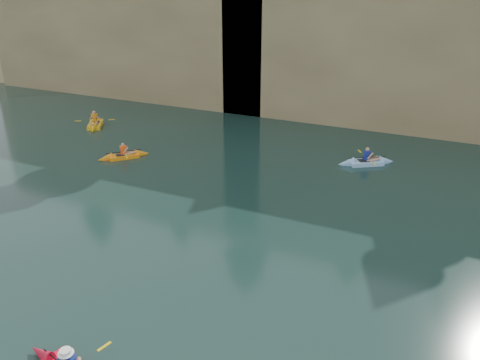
% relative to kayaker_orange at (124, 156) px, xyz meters
% --- Properties ---
extents(ground, '(160.00, 160.00, 0.00)m').
position_rel_kayaker_orange_xyz_m(ground, '(10.77, -10.50, -0.14)').
color(ground, black).
rests_on(ground, ground).
extents(cliff, '(70.00, 16.00, 12.00)m').
position_rel_kayaker_orange_xyz_m(cliff, '(10.77, 19.50, 5.86)').
color(cliff, tan).
rests_on(cliff, ground).
extents(cliff_slab_west, '(26.00, 2.40, 10.56)m').
position_rel_kayaker_orange_xyz_m(cliff_slab_west, '(-9.23, 12.10, 5.14)').
color(cliff_slab_west, '#948459').
rests_on(cliff_slab_west, ground).
extents(cliff_slab_center, '(24.00, 2.40, 11.40)m').
position_rel_kayaker_orange_xyz_m(cliff_slab_center, '(12.77, 12.10, 5.56)').
color(cliff_slab_center, '#948459').
rests_on(cliff_slab_center, ground).
extents(sea_cave_west, '(4.50, 1.00, 4.00)m').
position_rel_kayaker_orange_xyz_m(sea_cave_west, '(-7.23, 11.45, 1.86)').
color(sea_cave_west, black).
rests_on(sea_cave_west, ground).
extents(sea_cave_center, '(3.50, 1.00, 3.20)m').
position_rel_kayaker_orange_xyz_m(sea_cave_center, '(6.77, 11.45, 1.46)').
color(sea_cave_center, black).
rests_on(sea_cave_center, ground).
extents(kayaker_orange, '(2.42, 2.58, 1.09)m').
position_rel_kayaker_orange_xyz_m(kayaker_orange, '(0.00, 0.00, 0.00)').
color(kayaker_orange, orange).
rests_on(kayaker_orange, ground).
extents(kayaker_yellow, '(2.47, 3.20, 1.35)m').
position_rel_kayaker_orange_xyz_m(kayaker_yellow, '(-5.53, 4.08, 0.03)').
color(kayaker_yellow, '#F0AF14').
rests_on(kayaker_yellow, ground).
extents(kayaker_ltblue_mid, '(3.06, 2.37, 1.21)m').
position_rel_kayaker_orange_xyz_m(kayaker_ltblue_mid, '(12.56, 4.72, 0.01)').
color(kayaker_ltblue_mid, '#92C7F5').
rests_on(kayaker_ltblue_mid, ground).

